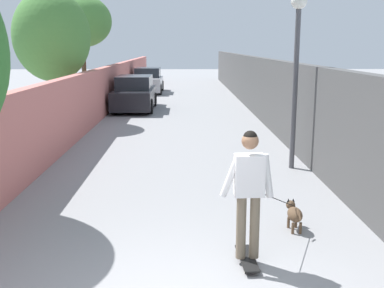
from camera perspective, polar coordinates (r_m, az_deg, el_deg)
The scene contains 11 objects.
ground_plane at distance 18.48m, azimuth -1.41°, elevation 3.16°, with size 80.00×80.00×0.00m, color gray.
wall_left at distance 16.71m, azimuth -12.77°, elevation 5.34°, with size 48.00×0.30×1.97m, color #CC726B.
fence_right at distance 16.63m, azimuth 9.88°, elevation 6.17°, with size 48.00×0.30×2.40m, color #4C4C4C.
tree_left_near at distance 17.92m, azimuth -16.98°, elevation 12.65°, with size 2.78×2.78×4.85m.
tree_left_mid at distance 23.81m, azimuth -13.50°, elevation 14.54°, with size 2.90×2.90×5.29m.
lamp_post at distance 10.91m, azimuth 12.86°, elevation 11.31°, with size 0.36×0.36×4.01m.
skateboard at distance 6.40m, azimuth 6.83°, elevation -13.89°, with size 0.81×0.24×0.08m.
person_skateboarder at distance 6.02m, azimuth 7.07°, elevation -5.01°, with size 0.24×0.71×1.73m.
dog at distance 7.50m, azimuth 12.53°, elevation -8.40°, with size 1.43×1.02×1.06m.
car_near at distance 21.19m, azimuth -7.11°, elevation 6.17°, with size 4.32×1.80×1.54m.
car_far at distance 29.02m, azimuth -5.47°, elevation 7.77°, with size 4.07×1.80×1.54m.
Camera 1 is at (-4.25, -0.15, 2.86)m, focal length 43.05 mm.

